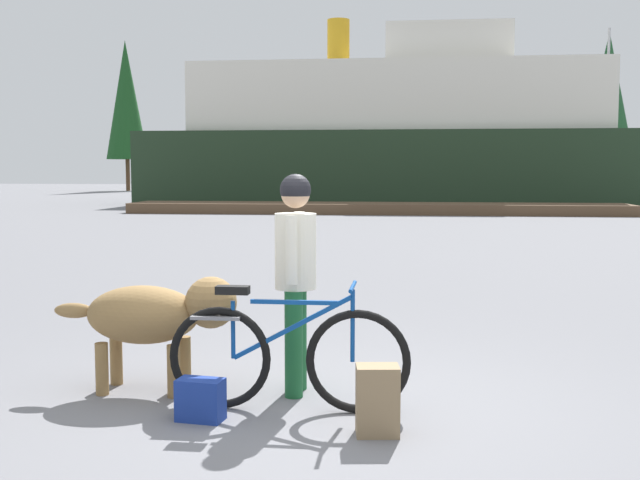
{
  "coord_description": "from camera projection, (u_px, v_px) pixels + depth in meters",
  "views": [
    {
      "loc": [
        0.69,
        -5.37,
        1.75
      ],
      "look_at": [
        -0.17,
        2.0,
        1.06
      ],
      "focal_mm": 43.37,
      "sensor_mm": 36.0,
      "label": 1
    }
  ],
  "objects": [
    {
      "name": "pine_tree_far_right",
      "position": [
        608.0,
        93.0,
        56.11
      ],
      "size": [
        3.68,
        3.68,
        11.6
      ],
      "color": "#4C331E",
      "rests_on": "ground_plane"
    },
    {
      "name": "pine_tree_center",
      "position": [
        408.0,
        93.0,
        55.94
      ],
      "size": [
        3.1,
        3.1,
        11.53
      ],
      "color": "#4C331E",
      "rests_on": "ground_plane"
    },
    {
      "name": "backpack",
      "position": [
        377.0,
        400.0,
        5.06
      ],
      "size": [
        0.3,
        0.23,
        0.46
      ],
      "primitive_type": "cube",
      "rotation": [
        0.0,
        0.0,
        0.13
      ],
      "color": "#8C7251",
      "rests_on": "ground_plane"
    },
    {
      "name": "pine_tree_far_left",
      "position": [
        126.0,
        100.0,
        60.54
      ],
      "size": [
        3.21,
        3.21,
        11.75
      ],
      "color": "#4C331E",
      "rests_on": "ground_plane"
    },
    {
      "name": "dock_pier",
      "position": [
        376.0,
        208.0,
        30.29
      ],
      "size": [
        19.38,
        2.61,
        0.4
      ],
      "primitive_type": "cube",
      "color": "brown",
      "rests_on": "ground_plane"
    },
    {
      "name": "sailboat_moored",
      "position": [
        604.0,
        192.0,
        41.12
      ],
      "size": [
        8.67,
        2.43,
        9.09
      ],
      "color": "silver",
      "rests_on": "ground_plane"
    },
    {
      "name": "handbag_pannier",
      "position": [
        201.0,
        400.0,
        5.36
      ],
      "size": [
        0.34,
        0.22,
        0.29
      ],
      "primitive_type": "cube",
      "rotation": [
        0.0,
        0.0,
        -0.14
      ],
      "color": "navy",
      "rests_on": "ground_plane"
    },
    {
      "name": "ferry_boat",
      "position": [
        398.0,
        139.0,
        38.25
      ],
      "size": [
        24.09,
        8.8,
        9.07
      ],
      "color": "#1E331E",
      "rests_on": "ground_plane"
    },
    {
      "name": "pine_tree_mid_back",
      "position": [
        264.0,
        110.0,
        64.88
      ],
      "size": [
        3.74,
        3.74,
        10.54
      ],
      "color": "#4C331E",
      "rests_on": "ground_plane"
    },
    {
      "name": "person_cyclist",
      "position": [
        296.0,
        262.0,
        5.94
      ],
      "size": [
        0.32,
        0.53,
        1.71
      ],
      "color": "#19592D",
      "rests_on": "ground_plane"
    },
    {
      "name": "dog",
      "position": [
        156.0,
        315.0,
        6.03
      ],
      "size": [
        1.47,
        0.54,
        0.92
      ],
      "color": "olive",
      "rests_on": "ground_plane"
    },
    {
      "name": "bicycle",
      "position": [
        287.0,
        356.0,
        5.56
      ],
      "size": [
        1.76,
        0.44,
        0.93
      ],
      "color": "black",
      "rests_on": "ground_plane"
    },
    {
      "name": "ground_plane",
      "position": [
        311.0,
        412.0,
        5.55
      ],
      "size": [
        160.0,
        160.0,
        0.0
      ],
      "primitive_type": "plane",
      "color": "slate"
    }
  ]
}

